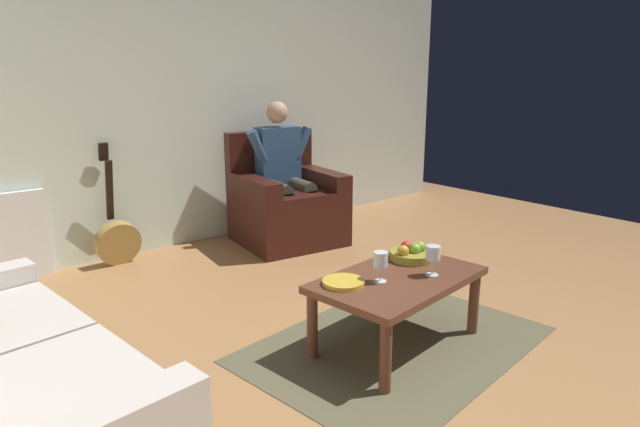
% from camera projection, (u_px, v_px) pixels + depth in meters
% --- Properties ---
extents(ground_plane, '(7.11, 7.11, 0.00)m').
position_uv_depth(ground_plane, '(487.00, 359.00, 2.99)').
color(ground_plane, '#A47244').
extents(wall_back, '(6.06, 0.06, 2.59)m').
position_uv_depth(wall_back, '(204.00, 96.00, 4.88)').
color(wall_back, silver).
rests_on(wall_back, ground).
extents(rug, '(1.79, 1.37, 0.01)m').
position_uv_depth(rug, '(395.00, 344.00, 3.15)').
color(rug, brown).
rests_on(rug, ground).
extents(armchair, '(0.95, 0.92, 0.98)m').
position_uv_depth(armchair, '(286.00, 205.00, 4.98)').
color(armchair, '#381711').
rests_on(armchair, ground).
extents(person_seated, '(0.65, 0.58, 1.25)m').
position_uv_depth(person_seated, '(284.00, 168.00, 4.91)').
color(person_seated, '#2E4D73').
rests_on(person_seated, ground).
extents(coffee_table, '(1.02, 0.69, 0.41)m').
position_uv_depth(coffee_table, '(398.00, 286.00, 3.06)').
color(coffee_table, brown).
rests_on(coffee_table, ground).
extents(guitar, '(0.36, 0.23, 0.97)m').
position_uv_depth(guitar, '(117.00, 238.00, 4.41)').
color(guitar, '#A98642').
rests_on(guitar, ground).
extents(radiator, '(0.55, 0.06, 0.66)m').
position_uv_depth(radiator, '(8.00, 238.00, 4.02)').
color(radiator, white).
rests_on(radiator, ground).
extents(wine_glass_near, '(0.08, 0.08, 0.17)m').
position_uv_depth(wine_glass_near, '(433.00, 255.00, 3.03)').
color(wine_glass_near, silver).
rests_on(wine_glass_near, coffee_table).
extents(wine_glass_far, '(0.08, 0.08, 0.17)m').
position_uv_depth(wine_glass_far, '(381.00, 261.00, 2.94)').
color(wine_glass_far, silver).
rests_on(wine_glass_far, coffee_table).
extents(fruit_bowl, '(0.26, 0.26, 0.11)m').
position_uv_depth(fruit_bowl, '(412.00, 254.00, 3.31)').
color(fruit_bowl, olive).
rests_on(fruit_bowl, coffee_table).
extents(decorative_dish, '(0.23, 0.23, 0.02)m').
position_uv_depth(decorative_dish, '(343.00, 282.00, 2.93)').
color(decorative_dish, gold).
rests_on(decorative_dish, coffee_table).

